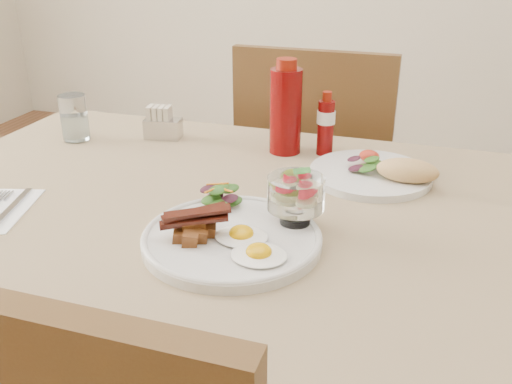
{
  "coord_description": "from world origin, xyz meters",
  "views": [
    {
      "loc": [
        0.3,
        -0.84,
        1.2
      ],
      "look_at": [
        0.05,
        -0.06,
        0.82
      ],
      "focal_mm": 40.0,
      "sensor_mm": 36.0,
      "label": 1
    }
  ],
  "objects_px": {
    "second_plate": "(379,172)",
    "ketchup_bottle": "(286,109)",
    "sugar_caddy": "(162,125)",
    "fruit_cup": "(296,193)",
    "main_plate": "(232,240)",
    "water_glass": "(75,120)",
    "table": "(242,253)",
    "chair_far": "(317,183)",
    "hot_sauce_bottle": "(326,124)"
  },
  "relations": [
    {
      "from": "ketchup_bottle",
      "to": "hot_sauce_bottle",
      "type": "relative_size",
      "value": 1.48
    },
    {
      "from": "main_plate",
      "to": "second_plate",
      "type": "height_order",
      "value": "second_plate"
    },
    {
      "from": "main_plate",
      "to": "second_plate",
      "type": "distance_m",
      "value": 0.38
    },
    {
      "from": "water_glass",
      "to": "chair_far",
      "type": "bearing_deg",
      "value": 41.82
    },
    {
      "from": "table",
      "to": "main_plate",
      "type": "distance_m",
      "value": 0.16
    },
    {
      "from": "fruit_cup",
      "to": "water_glass",
      "type": "height_order",
      "value": "fruit_cup"
    },
    {
      "from": "fruit_cup",
      "to": "water_glass",
      "type": "relative_size",
      "value": 0.88
    },
    {
      "from": "fruit_cup",
      "to": "ketchup_bottle",
      "type": "bearing_deg",
      "value": 107.89
    },
    {
      "from": "sugar_caddy",
      "to": "hot_sauce_bottle",
      "type": "bearing_deg",
      "value": -6.17
    },
    {
      "from": "table",
      "to": "hot_sauce_bottle",
      "type": "bearing_deg",
      "value": 75.32
    },
    {
      "from": "second_plate",
      "to": "ketchup_bottle",
      "type": "relative_size",
      "value": 1.23
    },
    {
      "from": "chair_far",
      "to": "water_glass",
      "type": "distance_m",
      "value": 0.71
    },
    {
      "from": "main_plate",
      "to": "ketchup_bottle",
      "type": "bearing_deg",
      "value": 94.11
    },
    {
      "from": "fruit_cup",
      "to": "second_plate",
      "type": "bearing_deg",
      "value": 67.7
    },
    {
      "from": "fruit_cup",
      "to": "table",
      "type": "bearing_deg",
      "value": 156.56
    },
    {
      "from": "table",
      "to": "water_glass",
      "type": "distance_m",
      "value": 0.55
    },
    {
      "from": "fruit_cup",
      "to": "sugar_caddy",
      "type": "bearing_deg",
      "value": 139.66
    },
    {
      "from": "chair_far",
      "to": "water_glass",
      "type": "relative_size",
      "value": 8.78
    },
    {
      "from": "table",
      "to": "sugar_caddy",
      "type": "height_order",
      "value": "sugar_caddy"
    },
    {
      "from": "table",
      "to": "hot_sauce_bottle",
      "type": "distance_m",
      "value": 0.36
    },
    {
      "from": "second_plate",
      "to": "sugar_caddy",
      "type": "distance_m",
      "value": 0.52
    },
    {
      "from": "ketchup_bottle",
      "to": "water_glass",
      "type": "relative_size",
      "value": 1.93
    },
    {
      "from": "chair_far",
      "to": "main_plate",
      "type": "relative_size",
      "value": 3.32
    },
    {
      "from": "main_plate",
      "to": "ketchup_bottle",
      "type": "relative_size",
      "value": 1.37
    },
    {
      "from": "ketchup_bottle",
      "to": "water_glass",
      "type": "distance_m",
      "value": 0.49
    },
    {
      "from": "sugar_caddy",
      "to": "water_glass",
      "type": "height_order",
      "value": "water_glass"
    },
    {
      "from": "chair_far",
      "to": "fruit_cup",
      "type": "xyz_separation_m",
      "value": [
        0.11,
        -0.71,
        0.29
      ]
    },
    {
      "from": "hot_sauce_bottle",
      "to": "water_glass",
      "type": "bearing_deg",
      "value": -171.34
    },
    {
      "from": "ketchup_bottle",
      "to": "hot_sauce_bottle",
      "type": "xyz_separation_m",
      "value": [
        0.09,
        0.01,
        -0.03
      ]
    },
    {
      "from": "table",
      "to": "main_plate",
      "type": "height_order",
      "value": "main_plate"
    },
    {
      "from": "ketchup_bottle",
      "to": "chair_far",
      "type": "bearing_deg",
      "value": 89.48
    },
    {
      "from": "fruit_cup",
      "to": "second_plate",
      "type": "height_order",
      "value": "fruit_cup"
    },
    {
      "from": "fruit_cup",
      "to": "sugar_caddy",
      "type": "height_order",
      "value": "fruit_cup"
    },
    {
      "from": "main_plate",
      "to": "water_glass",
      "type": "height_order",
      "value": "water_glass"
    },
    {
      "from": "main_plate",
      "to": "water_glass",
      "type": "bearing_deg",
      "value": 145.91
    },
    {
      "from": "main_plate",
      "to": "second_plate",
      "type": "relative_size",
      "value": 1.12
    },
    {
      "from": "table",
      "to": "ketchup_bottle",
      "type": "height_order",
      "value": "ketchup_bottle"
    },
    {
      "from": "chair_far",
      "to": "hot_sauce_bottle",
      "type": "height_order",
      "value": "chair_far"
    },
    {
      "from": "ketchup_bottle",
      "to": "water_glass",
      "type": "height_order",
      "value": "ketchup_bottle"
    },
    {
      "from": "second_plate",
      "to": "table",
      "type": "bearing_deg",
      "value": -135.98
    },
    {
      "from": "fruit_cup",
      "to": "ketchup_bottle",
      "type": "relative_size",
      "value": 0.45
    },
    {
      "from": "hot_sauce_bottle",
      "to": "table",
      "type": "bearing_deg",
      "value": -104.68
    },
    {
      "from": "ketchup_bottle",
      "to": "table",
      "type": "bearing_deg",
      "value": -89.37
    },
    {
      "from": "second_plate",
      "to": "sugar_caddy",
      "type": "bearing_deg",
      "value": 169.55
    },
    {
      "from": "main_plate",
      "to": "fruit_cup",
      "type": "relative_size",
      "value": 3.01
    },
    {
      "from": "second_plate",
      "to": "hot_sauce_bottle",
      "type": "distance_m",
      "value": 0.18
    },
    {
      "from": "chair_far",
      "to": "fruit_cup",
      "type": "bearing_deg",
      "value": -81.26
    },
    {
      "from": "sugar_caddy",
      "to": "water_glass",
      "type": "relative_size",
      "value": 0.84
    },
    {
      "from": "chair_far",
      "to": "sugar_caddy",
      "type": "distance_m",
      "value": 0.54
    },
    {
      "from": "sugar_caddy",
      "to": "fruit_cup",
      "type": "bearing_deg",
      "value": -48.59
    }
  ]
}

